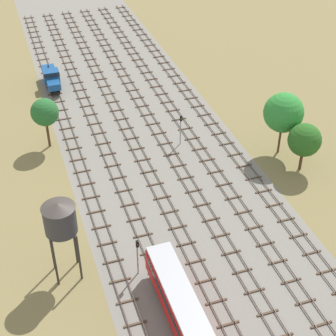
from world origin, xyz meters
The scene contains 16 objects.
ground_plane centered at (0.00, 56.00, 0.00)m, with size 480.00×480.00×0.00m, color olive.
ballast_bed centered at (0.00, 56.00, 0.00)m, with size 25.86×176.00×0.01m, color gray.
track_far_left centered at (-10.93, 57.00, 0.14)m, with size 2.40×126.00×0.29m.
track_left centered at (-6.56, 57.00, 0.14)m, with size 2.40×126.00×0.29m.
track_centre_left centered at (-2.19, 57.00, 0.14)m, with size 2.40×126.00×0.29m.
track_centre centered at (2.19, 57.00, 0.14)m, with size 2.40×126.00×0.29m.
track_centre_right centered at (6.56, 57.00, 0.14)m, with size 2.40×126.00×0.29m.
track_right centered at (10.93, 57.00, 0.14)m, with size 2.40×126.00×0.29m.
passenger_coach_left_near centered at (-6.56, 23.53, 2.61)m, with size 2.96×22.00×3.80m.
shunter_loco_far_left_mid centered at (-10.93, 82.40, 2.01)m, with size 2.74×8.46×3.10m.
water_tower centered at (-16.02, 37.48, 7.93)m, with size 3.53×3.53×9.89m.
signal_post_nearest centered at (4.37, 57.76, 3.20)m, with size 0.28×0.47×5.00m.
signal_post_near centered at (-8.75, 34.94, 3.23)m, with size 0.28×0.47×5.06m.
lineside_tree_0 centered at (-14.19, 63.48, 5.74)m, with size 4.01×4.01×7.78m.
lineside_tree_2 centered at (17.18, 51.23, 6.59)m, with size 5.65×5.65×9.42m.
lineside_tree_3 centered at (18.01, 46.47, 4.80)m, with size 4.56×4.56×7.10m.
Camera 1 is at (-18.51, -4.04, 43.41)m, focal length 56.41 mm.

